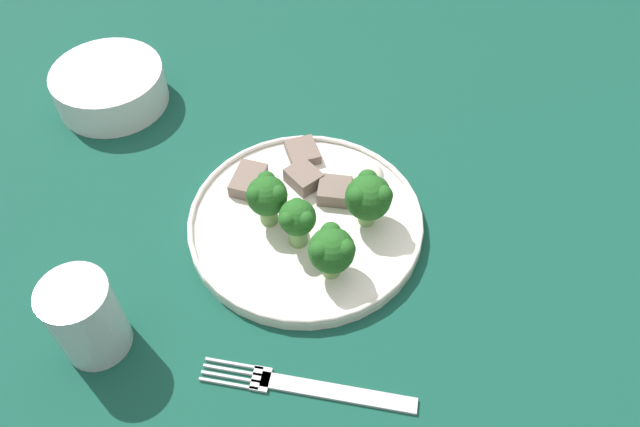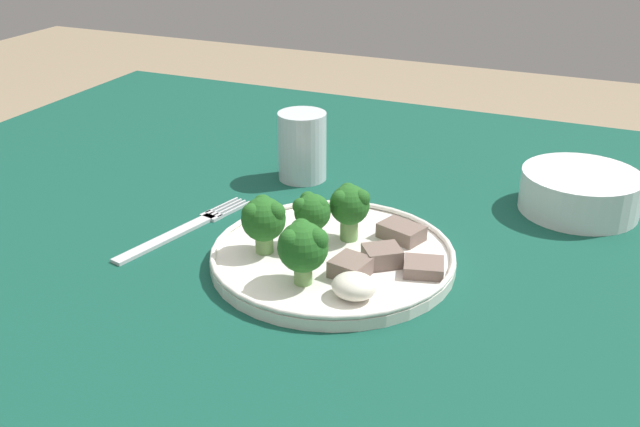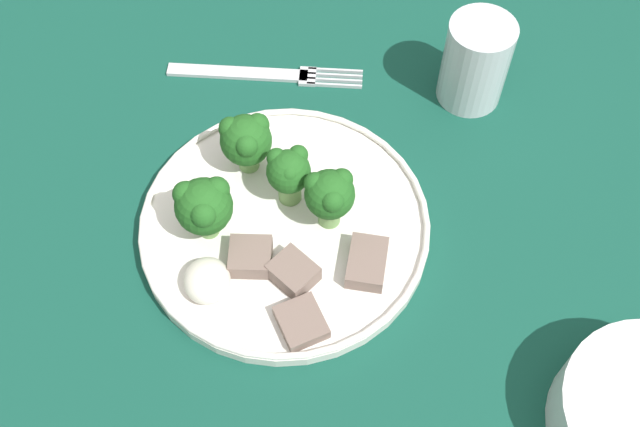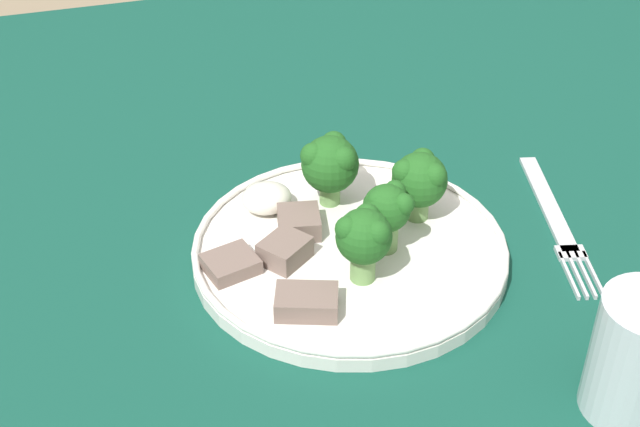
# 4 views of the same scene
# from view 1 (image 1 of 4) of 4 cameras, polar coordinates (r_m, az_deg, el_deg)

# --- Properties ---
(table) EXTENTS (1.32, 1.20, 0.77)m
(table) POSITION_cam_1_polar(r_m,az_deg,el_deg) (0.75, -1.12, -6.90)
(table) COLOR #114738
(table) RESTS_ON ground_plane
(dinner_plate) EXTENTS (0.26, 0.26, 0.02)m
(dinner_plate) POSITION_cam_1_polar(r_m,az_deg,el_deg) (0.69, -1.65, -0.81)
(dinner_plate) COLOR white
(dinner_plate) RESTS_ON table
(fork) EXTENTS (0.06, 0.20, 0.00)m
(fork) POSITION_cam_1_polar(r_m,az_deg,el_deg) (0.60, -1.00, -15.64)
(fork) COLOR silver
(fork) RESTS_ON table
(cream_bowl) EXTENTS (0.14, 0.14, 0.05)m
(cream_bowl) POSITION_cam_1_polar(r_m,az_deg,el_deg) (0.87, -18.61, 10.87)
(cream_bowl) COLOR white
(cream_bowl) RESTS_ON table
(drinking_glass) EXTENTS (0.06, 0.06, 0.09)m
(drinking_glass) POSITION_cam_1_polar(r_m,az_deg,el_deg) (0.62, -20.48, -9.18)
(drinking_glass) COLOR silver
(drinking_glass) RESTS_ON table
(broccoli_floret_near_rim_left) EXTENTS (0.05, 0.05, 0.06)m
(broccoli_floret_near_rim_left) POSITION_cam_1_polar(r_m,az_deg,el_deg) (0.65, 4.45, 1.53)
(broccoli_floret_near_rim_left) COLOR #709E56
(broccoli_floret_near_rim_left) RESTS_ON dinner_plate
(broccoli_floret_center_left) EXTENTS (0.04, 0.04, 0.06)m
(broccoli_floret_center_left) POSITION_cam_1_polar(r_m,az_deg,el_deg) (0.66, -4.87, 1.60)
(broccoli_floret_center_left) COLOR #709E56
(broccoli_floret_center_left) RESTS_ON dinner_plate
(broccoli_floret_back_left) EXTENTS (0.05, 0.05, 0.06)m
(broccoli_floret_back_left) POSITION_cam_1_polar(r_m,az_deg,el_deg) (0.61, 1.07, -3.35)
(broccoli_floret_back_left) COLOR #709E56
(broccoli_floret_back_left) RESTS_ON dinner_plate
(broccoli_floret_front_left) EXTENTS (0.04, 0.04, 0.06)m
(broccoli_floret_front_left) POSITION_cam_1_polar(r_m,az_deg,el_deg) (0.64, -2.08, -0.75)
(broccoli_floret_front_left) COLOR #709E56
(broccoli_floret_front_left) RESTS_ON dinner_plate
(meat_slice_front_slice) EXTENTS (0.04, 0.04, 0.02)m
(meat_slice_front_slice) POSITION_cam_1_polar(r_m,az_deg,el_deg) (0.70, 1.33, 2.08)
(meat_slice_front_slice) COLOR #756056
(meat_slice_front_slice) RESTS_ON dinner_plate
(meat_slice_middle_slice) EXTENTS (0.05, 0.05, 0.02)m
(meat_slice_middle_slice) POSITION_cam_1_polar(r_m,az_deg,el_deg) (0.72, -6.56, 3.04)
(meat_slice_middle_slice) COLOR #756056
(meat_slice_middle_slice) RESTS_ON dinner_plate
(meat_slice_rear_slice) EXTENTS (0.05, 0.04, 0.01)m
(meat_slice_rear_slice) POSITION_cam_1_polar(r_m,az_deg,el_deg) (0.75, -1.78, 5.65)
(meat_slice_rear_slice) COLOR #756056
(meat_slice_rear_slice) RESTS_ON dinner_plate
(meat_slice_edge_slice) EXTENTS (0.05, 0.05, 0.02)m
(meat_slice_edge_slice) POSITION_cam_1_polar(r_m,az_deg,el_deg) (0.71, -1.48, 3.30)
(meat_slice_edge_slice) COLOR #756056
(meat_slice_edge_slice) RESTS_ON dinner_plate
(sauce_dollop) EXTENTS (0.04, 0.04, 0.02)m
(sauce_dollop) POSITION_cam_1_polar(r_m,az_deg,el_deg) (0.71, 4.30, 3.46)
(sauce_dollop) COLOR silver
(sauce_dollop) RESTS_ON dinner_plate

